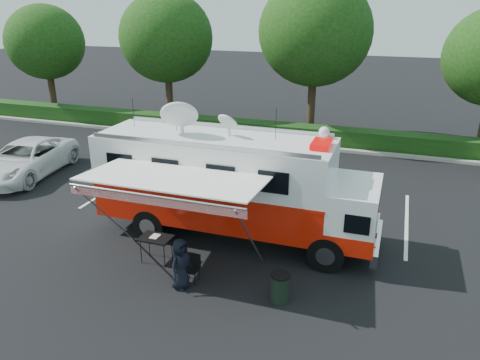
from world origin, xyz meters
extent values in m
plane|color=black|center=(0.00, 0.00, 0.00)|extent=(120.00, 120.00, 0.00)
cube|color=#9E998E|center=(4.00, 11.00, 0.07)|extent=(60.00, 0.35, 0.15)
cube|color=black|center=(4.00, 11.90, 0.50)|extent=(60.00, 1.20, 1.00)
cylinder|color=black|center=(-18.00, 13.00, 2.00)|extent=(0.44, 0.44, 4.00)
ellipsoid|color=#14380F|center=(-18.00, 13.00, 4.96)|extent=(5.12, 5.12, 4.86)
cylinder|color=black|center=(-9.00, 13.00, 2.20)|extent=(0.44, 0.44, 4.40)
ellipsoid|color=#14380F|center=(-9.00, 13.00, 5.46)|extent=(5.63, 5.63, 5.35)
cylinder|color=black|center=(0.00, 13.00, 2.40)|extent=(0.44, 0.44, 4.80)
ellipsoid|color=#14380F|center=(0.00, 13.00, 5.95)|extent=(6.14, 6.14, 5.84)
cube|color=silver|center=(-12.50, 3.00, 0.00)|extent=(0.12, 5.50, 0.01)
cube|color=silver|center=(-6.50, 3.00, 0.00)|extent=(0.12, 5.50, 0.01)
cube|color=silver|center=(-0.50, 3.00, 0.00)|extent=(0.12, 5.50, 0.01)
cube|color=silver|center=(5.50, 3.00, 0.00)|extent=(0.12, 5.50, 0.01)
cube|color=black|center=(0.00, 0.00, 0.55)|extent=(8.67, 1.41, 0.30)
cylinder|color=black|center=(3.23, -1.11, 0.55)|extent=(1.11, 0.32, 1.11)
cylinder|color=black|center=(3.23, 1.11, 0.55)|extent=(1.11, 0.32, 1.11)
cylinder|color=black|center=(-2.62, -1.11, 0.55)|extent=(1.11, 0.32, 1.11)
cylinder|color=black|center=(-2.62, 1.11, 0.55)|extent=(1.11, 0.32, 1.11)
cube|color=silver|center=(4.59, 0.00, 0.60)|extent=(0.20, 2.52, 0.40)
cube|color=white|center=(3.83, 0.00, 1.56)|extent=(1.41, 2.52, 1.71)
cube|color=red|center=(3.83, 0.00, 0.96)|extent=(1.43, 2.54, 0.55)
cube|color=black|center=(4.49, 0.00, 1.86)|extent=(0.12, 2.22, 0.71)
cube|color=red|center=(-0.71, 0.00, 1.31)|extent=(7.66, 2.52, 1.21)
cube|color=red|center=(-0.71, 0.00, 1.91)|extent=(7.68, 2.54, 0.10)
cube|color=white|center=(-0.71, 0.00, 2.67)|extent=(7.66, 2.52, 1.41)
cube|color=silver|center=(-0.71, 0.00, 3.42)|extent=(7.66, 2.52, 0.08)
cube|color=#CC0505|center=(2.72, 0.00, 3.56)|extent=(0.55, 0.96, 0.16)
sphere|color=white|center=(2.62, 1.01, 3.66)|extent=(0.34, 0.34, 0.34)
ellipsoid|color=silver|center=(-1.81, -0.15, 4.13)|extent=(1.21, 1.21, 0.36)
ellipsoid|color=silver|center=(-0.30, 0.20, 3.93)|extent=(0.71, 0.71, 0.20)
cylinder|color=black|center=(-3.83, 0.40, 3.93)|extent=(0.02, 0.02, 1.01)
cylinder|color=black|center=(-2.22, 0.40, 3.93)|extent=(0.02, 0.02, 1.01)
cylinder|color=black|center=(1.21, 0.40, 3.93)|extent=(0.02, 0.02, 1.01)
cube|color=white|center=(-0.91, -2.47, 2.92)|extent=(5.04, 2.42, 0.21)
cube|color=red|center=(-0.91, -3.66, 2.74)|extent=(5.04, 0.04, 0.28)
cylinder|color=#B2B2B7|center=(-0.91, -3.68, 2.86)|extent=(5.04, 0.07, 0.07)
cylinder|color=#B2B2B7|center=(-3.18, -2.54, 1.44)|extent=(0.05, 2.61, 2.91)
cylinder|color=#B2B2B7|center=(1.36, -2.54, 1.44)|extent=(0.05, 2.61, 2.91)
imported|color=white|center=(-11.04, 2.57, 0.00)|extent=(3.36, 5.97, 1.57)
imported|color=black|center=(-0.43, -3.28, 0.00)|extent=(0.66, 0.83, 1.49)
cube|color=black|center=(-1.76, -2.24, 0.79)|extent=(0.97, 0.69, 0.05)
cylinder|color=black|center=(-2.16, -2.49, 0.40)|extent=(0.02, 0.02, 0.79)
cylinder|color=black|center=(-2.16, -1.99, 0.40)|extent=(0.02, 0.02, 0.79)
cylinder|color=black|center=(-1.36, -2.49, 0.40)|extent=(0.02, 0.02, 0.79)
cylinder|color=black|center=(-1.36, -1.99, 0.40)|extent=(0.02, 0.02, 0.79)
cube|color=silver|center=(-1.81, -2.19, 0.82)|extent=(0.25, 0.34, 0.01)
cube|color=black|center=(-0.26, -2.94, 0.39)|extent=(0.41, 0.41, 0.03)
cube|color=black|center=(-0.26, -2.75, 0.60)|extent=(0.39, 0.05, 0.43)
cylinder|color=black|center=(-0.41, -3.10, 0.19)|extent=(0.02, 0.02, 0.39)
cylinder|color=black|center=(-0.41, -2.79, 0.19)|extent=(0.02, 0.02, 0.39)
cylinder|color=black|center=(-0.10, -3.10, 0.19)|extent=(0.02, 0.02, 0.39)
cylinder|color=black|center=(-0.10, -2.79, 0.19)|extent=(0.02, 0.02, 0.39)
cylinder|color=black|center=(2.33, -3.00, 0.38)|extent=(0.50, 0.50, 0.77)
cylinder|color=black|center=(2.33, -3.00, 0.79)|extent=(0.54, 0.54, 0.04)
camera|label=1|loc=(4.75, -13.30, 7.49)|focal=35.00mm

